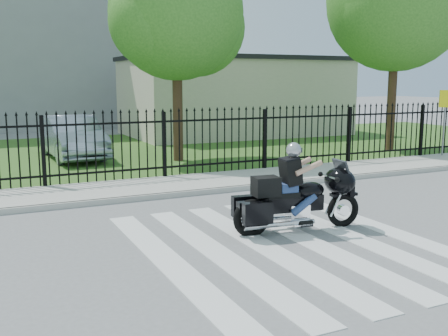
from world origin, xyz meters
name	(u,v)px	position (x,y,z in m)	size (l,w,h in m)	color
ground	(287,244)	(0.00, 0.00, 0.00)	(120.00, 120.00, 0.00)	slate
crosswalk	(287,244)	(0.00, 0.00, 0.01)	(5.00, 5.50, 0.01)	silver
sidewalk	(178,185)	(0.00, 5.00, 0.06)	(40.00, 2.00, 0.12)	#ADAAA3
curb	(193,193)	(0.00, 4.00, 0.06)	(40.00, 0.12, 0.12)	#ADAAA3
grass_strip	(111,152)	(0.00, 12.00, 0.01)	(40.00, 12.00, 0.02)	#375D20
iron_fence	(164,146)	(0.00, 6.00, 0.90)	(26.00, 0.04, 1.80)	black
tree_mid	(176,13)	(1.50, 9.00, 4.67)	(4.20, 4.20, 6.78)	#382316
tree_right	(397,1)	(9.50, 8.00, 5.39)	(5.00, 5.00, 7.90)	#382316
building_low	(234,98)	(7.00, 16.00, 1.75)	(10.00, 6.00, 3.50)	beige
building_low_roof	(234,59)	(7.00, 16.00, 3.60)	(10.20, 6.20, 0.20)	black
motorcycle_rider	(295,194)	(0.52, 0.58, 0.65)	(2.41, 0.93, 1.59)	black
parked_car	(73,137)	(-1.51, 10.94, 0.73)	(1.51, 4.33, 1.43)	#8D99B1
traffic_sign	(445,109)	(9.68, 5.69, 1.66)	(0.46, 0.18, 2.16)	gray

